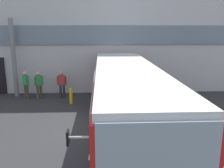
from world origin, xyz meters
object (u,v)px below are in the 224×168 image
at_px(entry_support_column, 14,58).
at_px(passenger_near_column, 26,84).
at_px(bus_main_foreground, 126,98).
at_px(safety_bollard_yellow, 71,96).
at_px(passenger_by_doorway, 39,84).
at_px(passenger_at_curb_edge, 62,82).

xyz_separation_m(entry_support_column, passenger_near_column, (0.80, -0.57, -1.49)).
relative_size(bus_main_foreground, safety_bollard_yellow, 13.24).
bearing_deg(safety_bollard_yellow, passenger_near_column, 156.93).
bearing_deg(bus_main_foreground, entry_support_column, 140.02).
distance_m(passenger_near_column, passenger_by_doorway, 0.81).
relative_size(entry_support_column, passenger_at_curb_edge, 2.88).
relative_size(passenger_near_column, safety_bollard_yellow, 1.86).
height_order(entry_support_column, passenger_by_doorway, entry_support_column).
bearing_deg(entry_support_column, passenger_at_curb_edge, -9.69).
xyz_separation_m(bus_main_foreground, safety_bollard_yellow, (-2.79, 3.62, -0.89)).
bearing_deg(entry_support_column, passenger_by_doorway, -22.13).
xyz_separation_m(passenger_by_doorway, passenger_at_curb_edge, (1.37, 0.14, 0.03)).
distance_m(passenger_by_doorway, safety_bollard_yellow, 2.42).
bearing_deg(safety_bollard_yellow, passenger_by_doorway, 151.08).
relative_size(entry_support_column, passenger_by_doorway, 2.88).
bearing_deg(safety_bollard_yellow, passenger_at_curb_edge, 118.69).
relative_size(entry_support_column, passenger_near_column, 2.88).
xyz_separation_m(passenger_near_column, passenger_by_doorway, (0.80, -0.08, 0.00)).
height_order(passenger_at_curb_edge, safety_bollard_yellow, passenger_at_curb_edge).
bearing_deg(passenger_near_column, bus_main_foreground, -40.56).
relative_size(passenger_by_doorway, passenger_at_curb_edge, 1.00).
distance_m(bus_main_foreground, passenger_near_column, 7.47).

